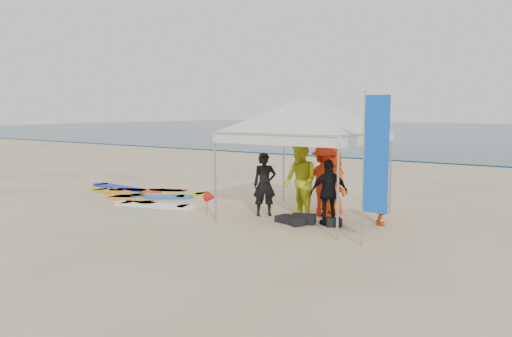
{
  "coord_description": "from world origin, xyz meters",
  "views": [
    {
      "loc": [
        8.18,
        -8.22,
        2.72
      ],
      "look_at": [
        0.88,
        2.6,
        1.2
      ],
      "focal_mm": 35.0,
      "sensor_mm": 36.0,
      "label": 1
    }
  ],
  "objects": [
    {
      "name": "feather_flag",
      "position": [
        4.68,
        1.13,
        1.83
      ],
      "size": [
        0.53,
        0.04,
        3.11
      ],
      "color": "#A5A5A8",
      "rests_on": "ground"
    },
    {
      "name": "person_yellow",
      "position": [
        2.22,
        2.58,
        0.97
      ],
      "size": [
        1.19,
        1.11,
        1.95
      ],
      "primitive_type": "imported",
      "rotation": [
        0.0,
        0.0,
        -0.52
      ],
      "color": "gold",
      "rests_on": "ground"
    },
    {
      "name": "shoreline_foam",
      "position": [
        0.0,
        18.2,
        0.0
      ],
      "size": [
        160.0,
        1.2,
        0.01
      ],
      "primitive_type": "cube",
      "color": "silver",
      "rests_on": "ground"
    },
    {
      "name": "person_black_b",
      "position": [
        3.08,
        2.44,
        0.79
      ],
      "size": [
        0.93,
        0.91,
        1.57
      ],
      "primitive_type": "imported",
      "rotation": [
        0.0,
        0.0,
        3.9
      ],
      "color": "black",
      "rests_on": "ground"
    },
    {
      "name": "canopy_tent",
      "position": [
        2.21,
        2.91,
        3.05
      ],
      "size": [
        4.63,
        4.63,
        3.5
      ],
      "color": "#A5A5A8",
      "rests_on": "ground"
    },
    {
      "name": "ocean",
      "position": [
        0.0,
        60.0,
        0.04
      ],
      "size": [
        160.0,
        84.0,
        0.08
      ],
      "primitive_type": "cube",
      "color": "#0C2633",
      "rests_on": "ground"
    },
    {
      "name": "gear_pile",
      "position": [
        2.51,
        2.17,
        0.1
      ],
      "size": [
        1.63,
        0.83,
        0.22
      ],
      "color": "black",
      "rests_on": "ground"
    },
    {
      "name": "person_orange_b",
      "position": [
        2.56,
        3.7,
        0.87
      ],
      "size": [
        0.96,
        0.75,
        1.73
      ],
      "primitive_type": "imported",
      "rotation": [
        0.0,
        0.0,
        2.89
      ],
      "color": "orange",
      "rests_on": "ground"
    },
    {
      "name": "surfboard_spread",
      "position": [
        -3.71,
        2.85,
        0.04
      ],
      "size": [
        5.59,
        2.98,
        0.07
      ],
      "color": "white",
      "rests_on": "ground"
    },
    {
      "name": "ground",
      "position": [
        0.0,
        0.0,
        0.0
      ],
      "size": [
        120.0,
        120.0,
        0.0
      ],
      "primitive_type": "plane",
      "color": "beige",
      "rests_on": "ground"
    },
    {
      "name": "marker_pennant",
      "position": [
        0.1,
        1.67,
        0.49
      ],
      "size": [
        0.28,
        0.28,
        0.64
      ],
      "color": "#A5A5A8",
      "rests_on": "ground"
    },
    {
      "name": "person_orange_a",
      "position": [
        2.56,
        3.26,
        0.94
      ],
      "size": [
        1.35,
        0.98,
        1.87
      ],
      "primitive_type": "imported",
      "rotation": [
        0.0,
        0.0,
        2.88
      ],
      "color": "red",
      "rests_on": "ground"
    },
    {
      "name": "person_black_a",
      "position": [
        1.24,
        2.47,
        0.82
      ],
      "size": [
        0.71,
        0.69,
        1.64
      ],
      "primitive_type": "imported",
      "rotation": [
        0.0,
        0.0,
        0.73
      ],
      "color": "black",
      "rests_on": "ground"
    },
    {
      "name": "person_seated",
      "position": [
        4.1,
        3.18,
        0.49
      ],
      "size": [
        0.63,
        0.96,
        0.99
      ],
      "primitive_type": "imported",
      "rotation": [
        0.0,
        0.0,
        1.97
      ],
      "color": "#F95516",
      "rests_on": "ground"
    }
  ]
}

